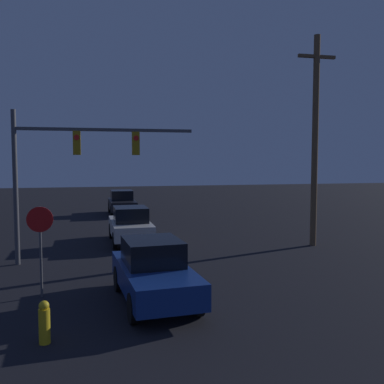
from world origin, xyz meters
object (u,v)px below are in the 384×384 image
(car_near, at_px, (154,271))
(fire_hydrant, at_px, (44,322))
(car_mid, at_px, (130,225))
(car_far, at_px, (122,202))
(stop_sign, at_px, (40,234))
(utility_pole, at_px, (315,138))
(traffic_signal_mast, at_px, (68,159))

(car_near, distance_m, fire_hydrant, 3.42)
(car_near, distance_m, car_mid, 8.59)
(car_far, distance_m, stop_sign, 18.53)
(car_far, xyz_separation_m, utility_pole, (7.72, -13.27, 4.01))
(fire_hydrant, bearing_deg, utility_pole, 37.19)
(car_near, relative_size, utility_pole, 0.47)
(traffic_signal_mast, bearing_deg, car_near, -64.87)
(car_near, relative_size, fire_hydrant, 4.76)
(stop_sign, xyz_separation_m, fire_hydrant, (0.42, -3.29, -1.35))
(traffic_signal_mast, bearing_deg, car_mid, 51.55)
(car_far, xyz_separation_m, traffic_signal_mast, (-2.92, -14.00, 3.07))
(car_near, bearing_deg, traffic_signal_mast, -69.09)
(car_mid, height_order, fire_hydrant, car_mid)
(car_near, xyz_separation_m, fire_hydrant, (-2.64, -2.14, -0.39))
(car_mid, distance_m, utility_pole, 9.35)
(traffic_signal_mast, distance_m, utility_pole, 10.72)
(stop_sign, bearing_deg, car_mid, 66.97)
(car_mid, bearing_deg, car_far, 87.25)
(car_far, bearing_deg, utility_pole, 119.41)
(stop_sign, distance_m, utility_pole, 12.61)
(stop_sign, bearing_deg, utility_pole, 23.61)
(car_near, distance_m, traffic_signal_mast, 6.63)
(car_mid, xyz_separation_m, utility_pole, (8.05, -2.54, 4.01))
(car_mid, relative_size, fire_hydrant, 4.67)
(car_far, bearing_deg, car_mid, 87.47)
(stop_sign, bearing_deg, car_near, -20.59)
(car_near, relative_size, stop_sign, 1.71)
(traffic_signal_mast, distance_m, stop_sign, 4.71)
(utility_pole, height_order, fire_hydrant, utility_pole)
(car_far, xyz_separation_m, stop_sign, (-3.49, -18.17, 0.96))
(car_far, height_order, fire_hydrant, car_far)
(utility_pole, bearing_deg, traffic_signal_mast, -176.06)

